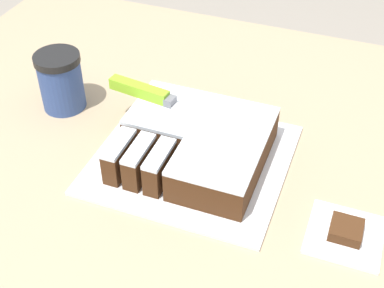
% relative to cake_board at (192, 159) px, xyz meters
% --- Properties ---
extents(cake_board, '(0.34, 0.32, 0.01)m').
position_rel_cake_board_xyz_m(cake_board, '(0.00, 0.00, 0.00)').
color(cake_board, white).
rests_on(cake_board, countertop).
extents(cake, '(0.26, 0.23, 0.06)m').
position_rel_cake_board_xyz_m(cake, '(0.01, 0.00, 0.04)').
color(cake, '#472814').
rests_on(cake, cake_board).
extents(knife, '(0.28, 0.06, 0.02)m').
position_rel_cake_board_xyz_m(knife, '(-0.11, 0.06, 0.08)').
color(knife, silver).
rests_on(knife, cake).
extents(coffee_cup, '(0.09, 0.09, 0.12)m').
position_rel_cake_board_xyz_m(coffee_cup, '(-0.30, 0.06, 0.06)').
color(coffee_cup, '#334C8C').
rests_on(coffee_cup, countertop).
extents(paper_napkin, '(0.12, 0.12, 0.01)m').
position_rel_cake_board_xyz_m(paper_napkin, '(0.29, -0.08, 0.00)').
color(paper_napkin, white).
rests_on(paper_napkin, countertop).
extents(brownie, '(0.05, 0.05, 0.02)m').
position_rel_cake_board_xyz_m(brownie, '(0.29, -0.08, 0.01)').
color(brownie, '#472814').
rests_on(brownie, paper_napkin).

